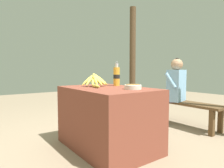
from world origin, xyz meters
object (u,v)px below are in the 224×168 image
object	(u,v)px
banana_bunch_green	(153,94)
support_post_near	(133,59)
banana_bunch_ripe	(96,80)
serving_bowl	(133,87)
wooden_bench	(172,103)
seated_vendor	(174,87)
loose_banana_front	(96,86)
water_bottle	(117,76)

from	to	relation	value
banana_bunch_green	support_post_near	world-z (taller)	support_post_near
banana_bunch_ripe	support_post_near	world-z (taller)	support_post_near
serving_bowl	wooden_bench	distance (m)	1.51
banana_bunch_ripe	wooden_bench	size ratio (longest dim) A/B	0.20
serving_bowl	seated_vendor	distance (m)	1.40
loose_banana_front	banana_bunch_green	size ratio (longest dim) A/B	0.65
banana_bunch_ripe	support_post_near	distance (m)	2.14
wooden_bench	support_post_near	size ratio (longest dim) A/B	0.74
loose_banana_front	support_post_near	size ratio (longest dim) A/B	0.09
water_bottle	wooden_bench	bearing A→B (deg)	93.68
serving_bowl	wooden_bench	size ratio (longest dim) A/B	0.11
seated_vendor	wooden_bench	bearing A→B (deg)	-53.24
water_bottle	seated_vendor	world-z (taller)	seated_vendor
wooden_bench	banana_bunch_green	size ratio (longest dim) A/B	5.21
wooden_bench	support_post_near	bearing A→B (deg)	170.09
serving_bowl	seated_vendor	bearing A→B (deg)	110.07
seated_vendor	serving_bowl	bearing A→B (deg)	94.60
serving_bowl	water_bottle	size ratio (longest dim) A/B	0.58
water_bottle	banana_bunch_green	xyz separation A→B (m)	(-0.50, 1.22, -0.36)
water_bottle	seated_vendor	distance (m)	1.19
banana_bunch_ripe	banana_bunch_green	bearing A→B (deg)	106.35
loose_banana_front	support_post_near	distance (m)	2.31
wooden_bench	banana_bunch_green	world-z (taller)	banana_bunch_green
serving_bowl	banana_bunch_green	bearing A→B (deg)	125.18
banana_bunch_ripe	banana_bunch_green	xyz separation A→B (m)	(-0.44, 1.49, -0.31)
serving_bowl	water_bottle	world-z (taller)	water_bottle
water_bottle	support_post_near	size ratio (longest dim) A/B	0.14
seated_vendor	banana_bunch_green	size ratio (longest dim) A/B	3.36
water_bottle	seated_vendor	xyz separation A→B (m)	(-0.02, 1.18, -0.20)
water_bottle	banana_bunch_green	bearing A→B (deg)	112.23
serving_bowl	support_post_near	bearing A→B (deg)	138.31
water_bottle	wooden_bench	world-z (taller)	water_bottle
water_bottle	wooden_bench	size ratio (longest dim) A/B	0.19
banana_bunch_ripe	water_bottle	bearing A→B (deg)	77.12
loose_banana_front	serving_bowl	bearing A→B (deg)	30.62
wooden_bench	seated_vendor	bearing A→B (deg)	-37.77
water_bottle	banana_bunch_green	size ratio (longest dim) A/B	0.97
wooden_bench	seated_vendor	xyz separation A→B (m)	(0.06, -0.04, 0.28)
support_post_near	banana_bunch_ripe	bearing A→B (deg)	-53.81
water_bottle	wooden_bench	distance (m)	1.31
banana_bunch_ripe	support_post_near	size ratio (longest dim) A/B	0.15
wooden_bench	support_post_near	xyz separation A→B (m)	(-1.23, 0.21, 0.79)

